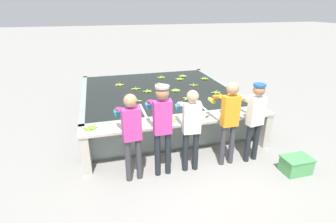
{
  "coord_description": "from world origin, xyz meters",
  "views": [
    {
      "loc": [
        -1.57,
        -4.4,
        3.01
      ],
      "look_at": [
        0.0,
        1.34,
        0.58
      ],
      "focal_mm": 28.0,
      "sensor_mm": 36.0,
      "label": 1
    }
  ],
  "objects_px": {
    "banana_bunch_floating_11": "(187,99)",
    "banana_bunch_floating_12": "(176,90)",
    "banana_bunch_floating_9": "(119,85)",
    "banana_bunch_floating_5": "(217,93)",
    "worker_0": "(131,130)",
    "worker_4": "(254,115)",
    "knife_0": "(209,116)",
    "worker_2": "(191,124)",
    "crate": "(296,165)",
    "banana_bunch_floating_6": "(183,76)",
    "worker_3": "(229,116)",
    "banana_bunch_floating_3": "(136,89)",
    "banana_bunch_ledge_0": "(170,120)",
    "banana_bunch_floating_0": "(223,98)",
    "banana_bunch_floating_2": "(148,91)",
    "banana_bunch_ledge_1": "(90,128)",
    "banana_bunch_floating_7": "(205,79)",
    "banana_bunch_floating_10": "(137,101)",
    "banana_bunch_floating_1": "(194,85)",
    "banana_bunch_floating_13": "(161,77)",
    "banana_bunch_floating_8": "(180,79)",
    "worker_1": "(162,122)"
  },
  "relations": [
    {
      "from": "worker_0",
      "to": "banana_bunch_floating_8",
      "type": "bearing_deg",
      "value": 60.34
    },
    {
      "from": "worker_0",
      "to": "worker_4",
      "type": "relative_size",
      "value": 1.01
    },
    {
      "from": "banana_bunch_floating_13",
      "to": "banana_bunch_floating_2",
      "type": "bearing_deg",
      "value": -118.13
    },
    {
      "from": "worker_1",
      "to": "banana_bunch_floating_8",
      "type": "bearing_deg",
      "value": 67.53
    },
    {
      "from": "worker_2",
      "to": "banana_bunch_ledge_1",
      "type": "height_order",
      "value": "worker_2"
    },
    {
      "from": "banana_bunch_ledge_1",
      "to": "banana_bunch_floating_1",
      "type": "bearing_deg",
      "value": 37.1
    },
    {
      "from": "banana_bunch_ledge_0",
      "to": "banana_bunch_floating_12",
      "type": "bearing_deg",
      "value": 70.08
    },
    {
      "from": "banana_bunch_floating_0",
      "to": "banana_bunch_floating_10",
      "type": "xyz_separation_m",
      "value": [
        -2.12,
        0.39,
        0.0
      ]
    },
    {
      "from": "banana_bunch_floating_12",
      "to": "banana_bunch_floating_9",
      "type": "bearing_deg",
      "value": 146.45
    },
    {
      "from": "banana_bunch_floating_3",
      "to": "banana_bunch_ledge_0",
      "type": "bearing_deg",
      "value": -81.3
    },
    {
      "from": "worker_1",
      "to": "banana_bunch_floating_5",
      "type": "relative_size",
      "value": 6.35
    },
    {
      "from": "banana_bunch_floating_12",
      "to": "banana_bunch_ledge_0",
      "type": "xyz_separation_m",
      "value": [
        -0.68,
        -1.87,
        0.0
      ]
    },
    {
      "from": "banana_bunch_floating_1",
      "to": "banana_bunch_floating_13",
      "type": "xyz_separation_m",
      "value": [
        -0.69,
        1.1,
        -0.0
      ]
    },
    {
      "from": "worker_4",
      "to": "banana_bunch_floating_8",
      "type": "relative_size",
      "value": 5.84
    },
    {
      "from": "worker_2",
      "to": "banana_bunch_floating_3",
      "type": "xyz_separation_m",
      "value": [
        -0.6,
        2.83,
        -0.13
      ]
    },
    {
      "from": "banana_bunch_ledge_1",
      "to": "crate",
      "type": "xyz_separation_m",
      "value": [
        3.75,
        -1.22,
        -0.69
      ]
    },
    {
      "from": "banana_bunch_floating_7",
      "to": "banana_bunch_floating_9",
      "type": "height_order",
      "value": "same"
    },
    {
      "from": "worker_3",
      "to": "banana_bunch_floating_2",
      "type": "relative_size",
      "value": 6.22
    },
    {
      "from": "banana_bunch_floating_9",
      "to": "crate",
      "type": "relative_size",
      "value": 0.5
    },
    {
      "from": "banana_bunch_floating_2",
      "to": "banana_bunch_floating_1",
      "type": "bearing_deg",
      "value": 9.13
    },
    {
      "from": "banana_bunch_floating_6",
      "to": "worker_3",
      "type": "bearing_deg",
      "value": -95.02
    },
    {
      "from": "crate",
      "to": "banana_bunch_ledge_0",
      "type": "bearing_deg",
      "value": 151.21
    },
    {
      "from": "worker_3",
      "to": "banana_bunch_floating_3",
      "type": "height_order",
      "value": "worker_3"
    },
    {
      "from": "banana_bunch_floating_11",
      "to": "banana_bunch_floating_7",
      "type": "bearing_deg",
      "value": 55.18
    },
    {
      "from": "worker_2",
      "to": "banana_bunch_floating_0",
      "type": "bearing_deg",
      "value": 46.27
    },
    {
      "from": "banana_bunch_floating_11",
      "to": "banana_bunch_floating_12",
      "type": "relative_size",
      "value": 0.84
    },
    {
      "from": "banana_bunch_floating_0",
      "to": "banana_bunch_floating_2",
      "type": "bearing_deg",
      "value": 147.93
    },
    {
      "from": "banana_bunch_ledge_0",
      "to": "worker_3",
      "type": "bearing_deg",
      "value": -27.25
    },
    {
      "from": "banana_bunch_floating_9",
      "to": "banana_bunch_floating_5",
      "type": "bearing_deg",
      "value": -30.51
    },
    {
      "from": "worker_4",
      "to": "knife_0",
      "type": "height_order",
      "value": "worker_4"
    },
    {
      "from": "banana_bunch_floating_0",
      "to": "banana_bunch_floating_9",
      "type": "distance_m",
      "value": 3.06
    },
    {
      "from": "banana_bunch_ledge_0",
      "to": "knife_0",
      "type": "distance_m",
      "value": 0.84
    },
    {
      "from": "worker_3",
      "to": "banana_bunch_ledge_1",
      "type": "xyz_separation_m",
      "value": [
        -2.59,
        0.55,
        -0.18
      ]
    },
    {
      "from": "banana_bunch_floating_12",
      "to": "banana_bunch_floating_13",
      "type": "xyz_separation_m",
      "value": [
        -0.05,
        1.44,
        0.0
      ]
    },
    {
      "from": "worker_2",
      "to": "crate",
      "type": "xyz_separation_m",
      "value": [
        1.93,
        -0.66,
        -0.81
      ]
    },
    {
      "from": "worker_4",
      "to": "banana_bunch_floating_7",
      "type": "height_order",
      "value": "worker_4"
    },
    {
      "from": "banana_bunch_floating_11",
      "to": "banana_bunch_floating_12",
      "type": "bearing_deg",
      "value": 96.36
    },
    {
      "from": "worker_1",
      "to": "banana_bunch_floating_3",
      "type": "distance_m",
      "value": 2.84
    },
    {
      "from": "banana_bunch_floating_5",
      "to": "banana_bunch_floating_9",
      "type": "height_order",
      "value": "same"
    },
    {
      "from": "banana_bunch_floating_8",
      "to": "banana_bunch_floating_10",
      "type": "distance_m",
      "value": 2.32
    },
    {
      "from": "worker_4",
      "to": "banana_bunch_floating_12",
      "type": "xyz_separation_m",
      "value": [
        -0.89,
        2.41,
        -0.15
      ]
    },
    {
      "from": "banana_bunch_floating_1",
      "to": "banana_bunch_floating_10",
      "type": "height_order",
      "value": "same"
    },
    {
      "from": "worker_2",
      "to": "crate",
      "type": "height_order",
      "value": "worker_2"
    },
    {
      "from": "worker_0",
      "to": "banana_bunch_ledge_1",
      "type": "distance_m",
      "value": 0.92
    },
    {
      "from": "banana_bunch_floating_0",
      "to": "banana_bunch_ledge_1",
      "type": "bearing_deg",
      "value": -164.43
    },
    {
      "from": "worker_0",
      "to": "knife_0",
      "type": "height_order",
      "value": "worker_0"
    },
    {
      "from": "banana_bunch_floating_6",
      "to": "banana_bunch_ledge_0",
      "type": "bearing_deg",
      "value": -112.34
    },
    {
      "from": "worker_1",
      "to": "crate",
      "type": "bearing_deg",
      "value": -14.86
    },
    {
      "from": "worker_0",
      "to": "banana_bunch_ledge_0",
      "type": "relative_size",
      "value": 5.93
    },
    {
      "from": "worker_2",
      "to": "worker_4",
      "type": "height_order",
      "value": "worker_4"
    }
  ]
}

